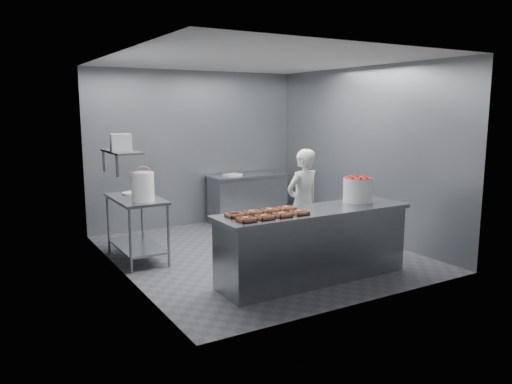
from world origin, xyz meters
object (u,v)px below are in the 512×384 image
(worker, at_px, (303,203))
(strawberry_tub, at_px, (358,189))
(glaze_bucket, at_px, (143,186))
(tray_1, at_px, (265,217))
(appliance, at_px, (121,142))
(tray_2, at_px, (282,215))
(service_counter, at_px, (314,244))
(tray_3, at_px, (299,212))
(back_counter, at_px, (248,198))
(tray_4, at_px, (235,215))
(tray_5, at_px, (252,213))
(tray_7, at_px, (286,208))
(tray_0, at_px, (246,219))
(prep_table, at_px, (136,219))
(tray_6, at_px, (270,210))

(worker, relative_size, strawberry_tub, 3.95)
(worker, distance_m, glaze_bucket, 2.28)
(tray_1, relative_size, appliance, 0.62)
(tray_1, xyz_separation_m, tray_2, (0.24, 0.00, 0.00))
(service_counter, xyz_separation_m, tray_3, (-0.33, -0.14, 0.47))
(appliance, bearing_deg, tray_3, -45.31)
(back_counter, relative_size, worker, 0.96)
(back_counter, bearing_deg, tray_2, -113.41)
(tray_1, bearing_deg, tray_4, 130.95)
(strawberry_tub, distance_m, appliance, 3.27)
(tray_5, relative_size, tray_7, 1.00)
(tray_3, height_order, appliance, appliance)
(tray_0, xyz_separation_m, tray_4, (0.00, 0.27, -0.00))
(prep_table, relative_size, tray_6, 6.40)
(back_counter, xyz_separation_m, strawberry_tub, (-0.09, -3.14, 0.62))
(service_counter, distance_m, worker, 1.11)
(tray_2, xyz_separation_m, worker, (1.07, 1.07, -0.14))
(prep_table, distance_m, appliance, 1.10)
(service_counter, xyz_separation_m, glaze_bucket, (-1.64, 1.65, 0.65))
(tray_5, bearing_deg, prep_table, 114.95)
(tray_7, bearing_deg, tray_2, -131.31)
(tray_7, relative_size, worker, 0.12)
(tray_0, xyz_separation_m, tray_6, (0.48, 0.27, 0.00))
(prep_table, relative_size, tray_5, 6.40)
(tray_0, height_order, tray_4, tray_0)
(tray_4, relative_size, appliance, 0.62)
(prep_table, xyz_separation_m, tray_0, (0.60, -2.09, 0.33))
(tray_1, bearing_deg, tray_0, 180.00)
(tray_6, height_order, strawberry_tub, strawberry_tub)
(tray_0, xyz_separation_m, tray_3, (0.72, 0.00, 0.00))
(back_counter, distance_m, glaze_bucket, 3.07)
(tray_4, bearing_deg, tray_2, -29.80)
(tray_3, bearing_deg, worker, 52.31)
(tray_0, distance_m, appliance, 2.36)
(tray_0, bearing_deg, tray_7, 20.77)
(back_counter, bearing_deg, tray_6, -115.22)
(prep_table, bearing_deg, strawberry_tub, -36.71)
(tray_5, bearing_deg, tray_7, 0.00)
(tray_5, bearing_deg, tray_4, 180.00)
(tray_4, relative_size, tray_7, 1.00)
(tray_7, bearing_deg, prep_table, 126.12)
(tray_0, relative_size, tray_2, 1.00)
(back_counter, bearing_deg, service_counter, -105.48)
(tray_1, height_order, strawberry_tub, strawberry_tub)
(back_counter, xyz_separation_m, tray_3, (-1.23, -3.39, 0.47))
(strawberry_tub, bearing_deg, tray_1, -171.18)
(service_counter, height_order, tray_4, tray_4)
(tray_3, relative_size, appliance, 0.62)
(tray_2, height_order, worker, worker)
(tray_6, relative_size, strawberry_tub, 0.47)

